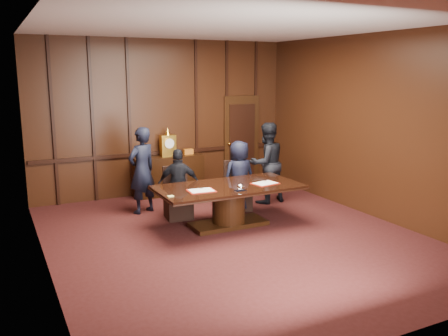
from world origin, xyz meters
The scene contains 13 objects.
room centered at (0.07, 0.14, 1.72)m, with size 7.00×7.04×3.50m.
sideboard centered at (0.00, 3.26, 0.49)m, with size 1.60×0.45×1.54m.
conference_table centered at (0.19, 0.61, 0.51)m, with size 2.62×1.32×0.76m.
folder_left centered at (-0.41, 0.46, 0.77)m, with size 0.48×0.36×0.02m.
folder_right centered at (0.86, 0.44, 0.77)m, with size 0.51×0.41×0.02m.
inkstand centered at (0.19, 0.16, 0.81)m, with size 0.20×0.14×0.12m.
notepad centered at (-1.01, 0.35, 0.77)m, with size 0.10×0.07×0.01m, color #FCED7B.
chair_left centered at (-0.45, 1.49, 0.29)m, with size 0.53×0.53×0.99m.
chair_right centered at (0.85, 1.49, 0.29)m, with size 0.56×0.56×0.99m.
signatory_left centered at (-0.46, 1.41, 0.68)m, with size 0.80×0.33×1.36m, color black.
signatory_right centered at (0.84, 1.41, 0.72)m, with size 0.70×0.46×1.43m, color black.
witness_left centered at (-0.95, 2.14, 0.86)m, with size 0.63×0.41×1.72m, color black.
witness_right centered at (1.65, 1.69, 0.87)m, with size 0.84×0.66×1.73m, color black.
Camera 1 is at (-3.58, -6.79, 2.78)m, focal length 38.00 mm.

